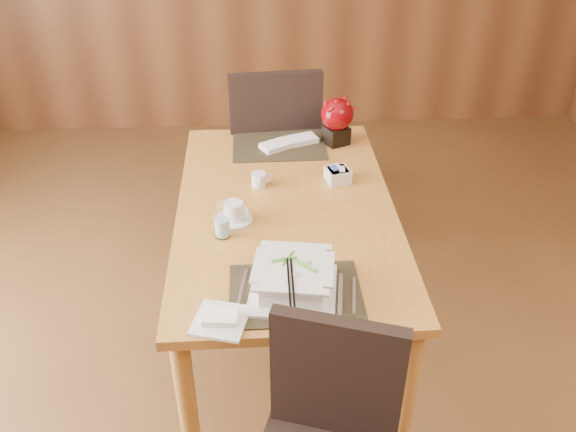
{
  "coord_description": "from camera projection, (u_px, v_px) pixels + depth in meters",
  "views": [
    {
      "loc": [
        -0.13,
        -1.52,
        2.12
      ],
      "look_at": [
        -0.01,
        0.35,
        0.87
      ],
      "focal_mm": 38.0,
      "sensor_mm": 36.0,
      "label": 1
    }
  ],
  "objects": [
    {
      "name": "berry_decor",
      "position": [
        337.0,
        118.0,
        2.94
      ],
      "size": [
        0.16,
        0.16,
        0.23
      ],
      "rotation": [
        0.0,
        0.0,
        0.43
      ],
      "color": "black",
      "rests_on": "dining_table"
    },
    {
      "name": "water_glass",
      "position": [
        222.0,
        221.0,
        2.32
      ],
      "size": [
        0.07,
        0.07,
        0.14
      ],
      "primitive_type": "cylinder",
      "rotation": [
        0.0,
        0.0,
        0.18
      ],
      "color": "silver",
      "rests_on": "dining_table"
    },
    {
      "name": "creamer_jug",
      "position": [
        259.0,
        180.0,
        2.65
      ],
      "size": [
        0.1,
        0.1,
        0.06
      ],
      "primitive_type": null,
      "rotation": [
        0.0,
        0.0,
        0.16
      ],
      "color": "silver",
      "rests_on": "dining_table"
    },
    {
      "name": "far_chair",
      "position": [
        274.0,
        146.0,
        3.33
      ],
      "size": [
        0.53,
        0.53,
        1.06
      ],
      "rotation": [
        0.0,
        0.0,
        3.22
      ],
      "color": "black",
      "rests_on": "ground"
    },
    {
      "name": "dining_table",
      "position": [
        286.0,
        226.0,
        2.58
      ],
      "size": [
        0.9,
        1.5,
        0.75
      ],
      "color": "#BD7D34",
      "rests_on": "ground"
    },
    {
      "name": "bread_plate",
      "position": [
        221.0,
        321.0,
        1.96
      ],
      "size": [
        0.21,
        0.21,
        0.01
      ],
      "primitive_type": "cube",
      "rotation": [
        0.0,
        0.0,
        -0.27
      ],
      "color": "silver",
      "rests_on": "dining_table"
    },
    {
      "name": "placemat_near",
      "position": [
        296.0,
        293.0,
        2.07
      ],
      "size": [
        0.45,
        0.33,
        0.01
      ],
      "primitive_type": "cube",
      "color": "black",
      "rests_on": "dining_table"
    },
    {
      "name": "sugar_caddy",
      "position": [
        338.0,
        175.0,
        2.69
      ],
      "size": [
        0.12,
        0.12,
        0.06
      ],
      "primitive_type": "cube",
      "rotation": [
        0.0,
        0.0,
        0.24
      ],
      "color": "silver",
      "rests_on": "dining_table"
    },
    {
      "name": "placemat_far",
      "position": [
        279.0,
        145.0,
        2.98
      ],
      "size": [
        0.45,
        0.33,
        0.01
      ],
      "primitive_type": "cube",
      "color": "black",
      "rests_on": "dining_table"
    },
    {
      "name": "napkins_far",
      "position": [
        291.0,
        142.0,
        2.98
      ],
      "size": [
        0.3,
        0.21,
        0.03
      ],
      "primitive_type": null,
      "rotation": [
        0.0,
        0.0,
        0.41
      ],
      "color": "white",
      "rests_on": "dining_table"
    },
    {
      "name": "soup_setting",
      "position": [
        293.0,
        280.0,
        2.05
      ],
      "size": [
        0.33,
        0.33,
        0.12
      ],
      "rotation": [
        0.0,
        0.0,
        -0.16
      ],
      "color": "silver",
      "rests_on": "dining_table"
    },
    {
      "name": "coffee_cup",
      "position": [
        234.0,
        213.0,
        2.43
      ],
      "size": [
        0.15,
        0.15,
        0.08
      ],
      "rotation": [
        0.0,
        0.0,
        -0.42
      ],
      "color": "silver",
      "rests_on": "dining_table"
    }
  ]
}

